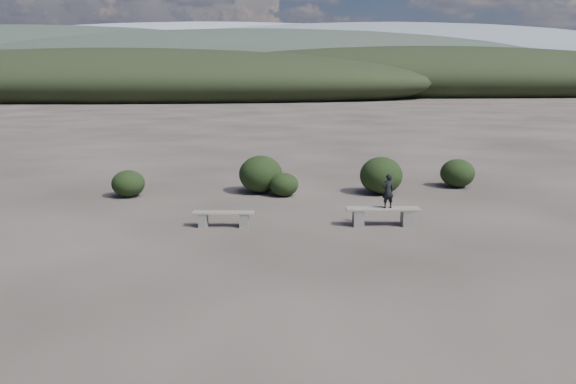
{
  "coord_description": "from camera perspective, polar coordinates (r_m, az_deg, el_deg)",
  "views": [
    {
      "loc": [
        -0.4,
        -10.52,
        4.01
      ],
      "look_at": [
        0.24,
        3.5,
        1.1
      ],
      "focal_mm": 35.0,
      "sensor_mm": 36.0,
      "label": 1
    }
  ],
  "objects": [
    {
      "name": "shrub_e",
      "position": [
        21.48,
        16.84,
        1.85
      ],
      "size": [
        1.24,
        1.24,
        1.03
      ],
      "primitive_type": "ellipsoid",
      "color": "black",
      "rests_on": "ground"
    },
    {
      "name": "mountain_ridges",
      "position": [
        349.72,
        -3.87,
        12.81
      ],
      "size": [
        500.0,
        400.0,
        56.0
      ],
      "color": "black",
      "rests_on": "ground"
    },
    {
      "name": "seated_person",
      "position": [
        15.36,
        10.11,
        0.1
      ],
      "size": [
        0.39,
        0.31,
        0.94
      ],
      "primitive_type": "imported",
      "rotation": [
        0.0,
        0.0,
        3.41
      ],
      "color": "black",
      "rests_on": "bench_right"
    },
    {
      "name": "shrub_b",
      "position": [
        19.58,
        -2.79,
        1.82
      ],
      "size": [
        1.52,
        1.52,
        1.3
      ],
      "primitive_type": "ellipsoid",
      "color": "black",
      "rests_on": "ground"
    },
    {
      "name": "shrub_d",
      "position": [
        19.63,
        9.44,
        1.67
      ],
      "size": [
        1.47,
        1.47,
        1.28
      ],
      "primitive_type": "ellipsoid",
      "color": "black",
      "rests_on": "ground"
    },
    {
      "name": "bench_right",
      "position": [
        15.48,
        9.6,
        -2.31
      ],
      "size": [
        2.01,
        0.48,
        0.5
      ],
      "rotation": [
        0.0,
        0.0,
        -0.03
      ],
      "color": "slate",
      "rests_on": "ground"
    },
    {
      "name": "shrub_a",
      "position": [
        19.66,
        -15.92,
        0.83
      ],
      "size": [
        1.1,
        1.1,
        0.9
      ],
      "primitive_type": "ellipsoid",
      "color": "black",
      "rests_on": "ground"
    },
    {
      "name": "bench_left",
      "position": [
        15.27,
        -6.56,
        -2.61
      ],
      "size": [
        1.68,
        0.46,
        0.42
      ],
      "rotation": [
        0.0,
        0.0,
        -0.07
      ],
      "color": "slate",
      "rests_on": "ground"
    },
    {
      "name": "ground",
      "position": [
        11.27,
        -0.4,
        -9.14
      ],
      "size": [
        1200.0,
        1200.0,
        0.0
      ],
      "primitive_type": "plane",
      "color": "#332C27",
      "rests_on": "ground"
    },
    {
      "name": "shrub_c",
      "position": [
        19.03,
        -0.41,
        0.77
      ],
      "size": [
        0.99,
        0.99,
        0.79
      ],
      "primitive_type": "ellipsoid",
      "color": "black",
      "rests_on": "ground"
    }
  ]
}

